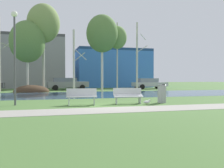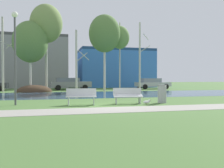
{
  "view_description": "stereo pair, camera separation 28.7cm",
  "coord_description": "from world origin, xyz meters",
  "px_view_note": "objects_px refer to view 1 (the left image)",
  "views": [
    {
      "loc": [
        -3.11,
        -12.29,
        1.42
      ],
      "look_at": [
        0.56,
        1.23,
        1.08
      ],
      "focal_mm": 39.42,
      "sensor_mm": 36.0,
      "label": 1
    },
    {
      "loc": [
        -2.83,
        -12.36,
        1.42
      ],
      "look_at": [
        0.56,
        1.23,
        1.08
      ],
      "focal_mm": 39.42,
      "sensor_mm": 36.0,
      "label": 2
    }
  ],
  "objects_px": {
    "bench_right": "(128,95)",
    "trash_bin": "(162,94)",
    "parked_hatch_third_silver": "(149,83)",
    "streetlamp": "(15,42)",
    "parked_sedan_second_grey": "(67,83)",
    "seagull": "(147,102)",
    "bench_left": "(82,96)"
  },
  "relations": [
    {
      "from": "bench_right",
      "to": "trash_bin",
      "type": "relative_size",
      "value": 1.62
    },
    {
      "from": "parked_hatch_third_silver",
      "to": "streetlamp",
      "type": "bearing_deg",
      "value": -131.84
    },
    {
      "from": "streetlamp",
      "to": "parked_hatch_third_silver",
      "type": "distance_m",
      "value": 22.45
    },
    {
      "from": "bench_right",
      "to": "parked_sedan_second_grey",
      "type": "relative_size",
      "value": 0.34
    },
    {
      "from": "seagull",
      "to": "streetlamp",
      "type": "height_order",
      "value": "streetlamp"
    },
    {
      "from": "bench_left",
      "to": "trash_bin",
      "type": "height_order",
      "value": "trash_bin"
    },
    {
      "from": "trash_bin",
      "to": "streetlamp",
      "type": "distance_m",
      "value": 8.51
    },
    {
      "from": "seagull",
      "to": "streetlamp",
      "type": "xyz_separation_m",
      "value": [
        -6.85,
        1.32,
        3.18
      ]
    },
    {
      "from": "streetlamp",
      "to": "parked_sedan_second_grey",
      "type": "distance_m",
      "value": 17.14
    },
    {
      "from": "trash_bin",
      "to": "parked_hatch_third_silver",
      "type": "distance_m",
      "value": 18.69
    },
    {
      "from": "trash_bin",
      "to": "streetlamp",
      "type": "relative_size",
      "value": 0.21
    },
    {
      "from": "parked_hatch_third_silver",
      "to": "seagull",
      "type": "bearing_deg",
      "value": -114.12
    },
    {
      "from": "seagull",
      "to": "parked_sedan_second_grey",
      "type": "bearing_deg",
      "value": 98.81
    },
    {
      "from": "parked_hatch_third_silver",
      "to": "trash_bin",
      "type": "bearing_deg",
      "value": -111.56
    },
    {
      "from": "bench_left",
      "to": "seagull",
      "type": "height_order",
      "value": "bench_left"
    },
    {
      "from": "seagull",
      "to": "trash_bin",
      "type": "bearing_deg",
      "value": 25.39
    },
    {
      "from": "trash_bin",
      "to": "parked_sedan_second_grey",
      "type": "height_order",
      "value": "parked_sedan_second_grey"
    },
    {
      "from": "seagull",
      "to": "bench_left",
      "type": "bearing_deg",
      "value": 171.23
    },
    {
      "from": "bench_left",
      "to": "trash_bin",
      "type": "relative_size",
      "value": 1.62
    },
    {
      "from": "bench_left",
      "to": "bench_right",
      "type": "relative_size",
      "value": 1.0
    },
    {
      "from": "seagull",
      "to": "parked_hatch_third_silver",
      "type": "xyz_separation_m",
      "value": [
        8.03,
        17.94,
        0.61
      ]
    },
    {
      "from": "bench_right",
      "to": "streetlamp",
      "type": "relative_size",
      "value": 0.34
    },
    {
      "from": "parked_sedan_second_grey",
      "to": "parked_hatch_third_silver",
      "type": "distance_m",
      "value": 10.78
    },
    {
      "from": "bench_left",
      "to": "bench_right",
      "type": "distance_m",
      "value": 2.57
    },
    {
      "from": "streetlamp",
      "to": "trash_bin",
      "type": "bearing_deg",
      "value": -5.5
    },
    {
      "from": "parked_sedan_second_grey",
      "to": "bench_left",
      "type": "bearing_deg",
      "value": -92.42
    },
    {
      "from": "seagull",
      "to": "parked_hatch_third_silver",
      "type": "distance_m",
      "value": 19.66
    },
    {
      "from": "bench_right",
      "to": "seagull",
      "type": "height_order",
      "value": "bench_right"
    },
    {
      "from": "seagull",
      "to": "streetlamp",
      "type": "distance_m",
      "value": 7.67
    },
    {
      "from": "bench_right",
      "to": "streetlamp",
      "type": "height_order",
      "value": "streetlamp"
    },
    {
      "from": "bench_right",
      "to": "seagull",
      "type": "xyz_separation_m",
      "value": [
        0.91,
        -0.54,
        -0.34
      ]
    },
    {
      "from": "bench_right",
      "to": "parked_hatch_third_silver",
      "type": "height_order",
      "value": "parked_hatch_third_silver"
    }
  ]
}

